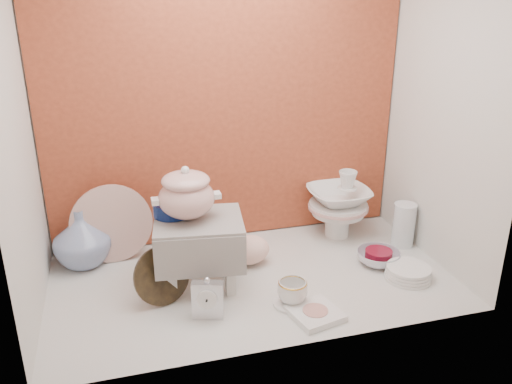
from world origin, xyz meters
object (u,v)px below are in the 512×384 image
Objects in this scene: porcelain_tower at (338,204)px; dinner_plate_stack at (408,272)px; floral_platter at (112,224)px; plush_pig at (248,249)px; step_stool at (200,252)px; blue_white_vase at (81,238)px; crystal_bowl at (378,258)px; gold_rim_teacup at (292,292)px; soup_tureen at (186,193)px; mantel_clock at (208,298)px.

dinner_plate_stack is at bearing -75.07° from porcelain_tower.
plush_pig is at bearing -19.30° from floral_platter.
step_stool is 1.77× the size of dinner_plate_stack.
blue_white_vase is 1.35× the size of crystal_bowl.
floral_platter is 0.93m from gold_rim_teacup.
plush_pig is 0.73× the size of porcelain_tower.
soup_tureen is 0.72× the size of floral_platter.
floral_platter is 0.15m from blue_white_vase.
dinner_plate_stack is (1.43, -0.54, -0.11)m from blue_white_vase.
gold_rim_teacup is at bearing -36.73° from soup_tureen.
gold_rim_teacup is at bearing -35.02° from blue_white_vase.
step_stool is at bearing 167.13° from dinner_plate_stack.
step_stool reaches higher than mantel_clock.
step_stool is at bearing 103.13° from mantel_clock.
plush_pig is at bearing 71.80° from mantel_clock.
gold_rim_teacup is (0.38, -0.29, -0.38)m from soup_tureen.
gold_rim_teacup is at bearing -76.92° from plush_pig.
porcelain_tower is (0.80, 0.56, 0.09)m from mantel_clock.
plush_pig is 0.39m from gold_rim_teacup.
gold_rim_teacup is 0.61× the size of crystal_bowl.
step_stool is 0.49m from floral_platter.
blue_white_vase is 1.30m from porcelain_tower.
mantel_clock reaches higher than gold_rim_teacup.
crystal_bowl is (0.87, 0.22, -0.06)m from mantel_clock.
plush_pig is 1.25× the size of dinner_plate_stack.
soup_tureen reaches higher than plush_pig.
blue_white_vase is 1.05× the size of plush_pig.
crystal_bowl is at bearing 23.03° from gold_rim_teacup.
soup_tureen is at bearing 143.27° from gold_rim_teacup.
soup_tureen is 0.47m from plush_pig.
plush_pig reaches higher than dinner_plate_stack.
gold_rim_teacup is (0.36, -0.00, -0.03)m from mantel_clock.
gold_rim_teacup is 0.58m from dinner_plate_stack.
blue_white_vase is at bearing -178.30° from floral_platter.
step_stool is at bearing 141.67° from gold_rim_teacup.
blue_white_vase is at bearing 144.98° from gold_rim_teacup.
step_stool reaches higher than gold_rim_teacup.
soup_tureen is at bearing -33.55° from blue_white_vase.
step_stool is 0.29m from plush_pig.
porcelain_tower reaches higher than mantel_clock.
dinner_plate_stack is 1.03× the size of crystal_bowl.
soup_tureen is (-0.04, 0.02, 0.28)m from step_stool.
gold_rim_teacup is at bearing -128.65° from porcelain_tower.
blue_white_vase is (-0.14, -0.00, -0.05)m from floral_platter.
plush_pig is 1.29× the size of crystal_bowl.
step_stool reaches higher than dinner_plate_stack.
blue_white_vase is at bearing 155.42° from step_stool.
dinner_plate_stack is at bearing -22.78° from floral_platter.
gold_rim_teacup is at bearing -40.34° from floral_platter.
mantel_clock is 1.45× the size of gold_rim_teacup.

